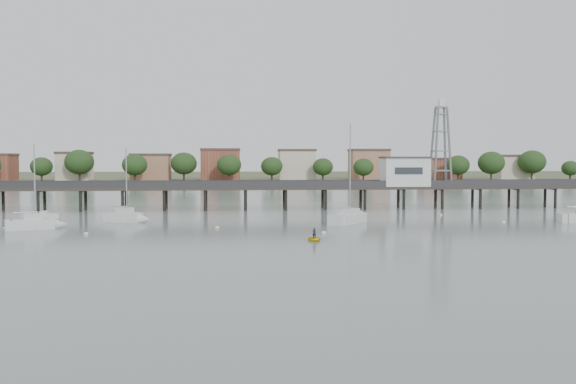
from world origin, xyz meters
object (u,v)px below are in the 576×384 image
(sailboat_c, at_px, (353,218))
(white_tender, at_px, (48,216))
(yellow_dinghy, at_px, (314,241))
(pier, at_px, (265,188))
(sailboat_a, at_px, (40,224))
(sailboat_b, at_px, (130,217))
(lattice_tower, at_px, (441,147))

(sailboat_c, xyz_separation_m, white_tender, (-44.35, 9.45, -0.25))
(yellow_dinghy, bearing_deg, pier, 90.70)
(sailboat_a, relative_size, sailboat_b, 1.05)
(white_tender, height_order, yellow_dinghy, yellow_dinghy)
(lattice_tower, height_order, yellow_dinghy, lattice_tower)
(pier, height_order, sailboat_a, sailboat_a)
(lattice_tower, height_order, sailboat_b, lattice_tower)
(sailboat_a, xyz_separation_m, sailboat_c, (41.25, 5.27, -0.02))
(lattice_tower, relative_size, white_tender, 4.74)
(lattice_tower, bearing_deg, sailboat_a, -154.95)
(pier, distance_m, white_tender, 36.21)
(sailboat_a, relative_size, white_tender, 3.45)
(yellow_dinghy, bearing_deg, white_tender, 137.74)
(sailboat_b, bearing_deg, pier, 69.38)
(lattice_tower, relative_size, sailboat_a, 1.37)
(sailboat_b, bearing_deg, sailboat_a, -117.90)
(pier, distance_m, sailboat_c, 26.22)
(sailboat_a, height_order, sailboat_b, sailboat_a)
(white_tender, bearing_deg, lattice_tower, 13.68)
(pier, xyz_separation_m, yellow_dinghy, (3.08, -43.33, -3.79))
(lattice_tower, bearing_deg, white_tender, -167.73)
(pier, distance_m, yellow_dinghy, 43.61)
(lattice_tower, distance_m, sailboat_b, 56.64)
(sailboat_a, distance_m, sailboat_b, 12.77)
(sailboat_b, height_order, yellow_dinghy, sailboat_b)
(sailboat_c, distance_m, white_tender, 45.34)
(sailboat_a, bearing_deg, pier, 20.93)
(lattice_tower, xyz_separation_m, yellow_dinghy, (-28.42, -43.33, -11.10))
(pier, relative_size, white_tender, 45.86)
(lattice_tower, height_order, sailboat_a, lattice_tower)
(sailboat_b, distance_m, sailboat_c, 31.40)
(lattice_tower, distance_m, white_tender, 67.07)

